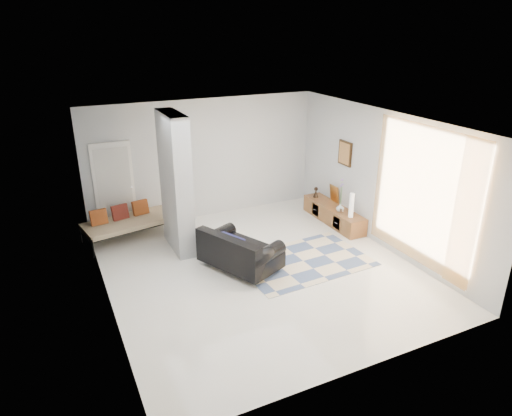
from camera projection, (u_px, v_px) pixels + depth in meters
name	position (u px, v px, depth m)	size (l,w,h in m)	color
floor	(261.00, 270.00, 8.65)	(6.00, 6.00, 0.00)	silver
ceiling	(261.00, 123.00, 7.60)	(6.00, 6.00, 0.00)	white
wall_back	(205.00, 159.00, 10.64)	(6.00, 6.00, 0.00)	silver
wall_front	(368.00, 280.00, 5.61)	(6.00, 6.00, 0.00)	silver
wall_left	(101.00, 229.00, 7.03)	(6.00, 6.00, 0.00)	silver
wall_right	(383.00, 180.00, 9.22)	(6.00, 6.00, 0.00)	silver
partition_column	(176.00, 183.00, 9.02)	(0.35, 1.20, 2.80)	#9CA1A3
hallway_door	(115.00, 188.00, 9.91)	(0.85, 0.06, 2.04)	white
curtain	(422.00, 196.00, 8.21)	(2.55, 2.55, 0.00)	gold
wall_art	(345.00, 153.00, 10.19)	(0.04, 0.45, 0.55)	#331F0E
media_console	(333.00, 214.00, 10.65)	(0.45, 1.95, 0.80)	brown
loveseat	(238.00, 252.00, 8.55)	(1.42, 1.73, 0.76)	silver
daybed	(130.00, 221.00, 9.79)	(2.12, 1.21, 0.77)	black
area_rug	(303.00, 261.00, 8.95)	(2.52, 1.68, 0.01)	beige
cylinder_lamp	(351.00, 205.00, 9.91)	(0.10, 0.10, 0.54)	white
bronze_figurine	(316.00, 192.00, 11.11)	(0.13, 0.13, 0.26)	black
vase	(340.00, 208.00, 10.27)	(0.18, 0.18, 0.19)	silver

